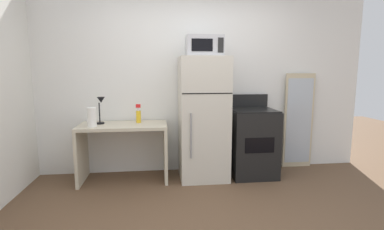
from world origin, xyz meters
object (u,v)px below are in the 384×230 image
Objects in this scene: desk at (124,141)px; microwave at (204,46)px; paper_towel_roll at (92,117)px; oven_range at (252,142)px; desk_lamp at (101,106)px; refrigerator at (203,118)px; spray_bottle at (138,115)px; leaning_mirror at (298,121)px.

desk is 2.45× the size of microwave.
paper_towel_roll is 0.52× the size of microwave.
microwave is 0.42× the size of oven_range.
desk_lamp is 1.35m from refrigerator.
refrigerator is 0.76m from oven_range.
refrigerator reaches higher than desk.
spray_bottle is at bearing 173.23° from refrigerator.
paper_towel_roll is (-0.36, -0.14, 0.35)m from desk.
spray_bottle is 0.60m from paper_towel_roll.
refrigerator is at bearing -0.94° from desk.
desk_lamp is at bearing 177.16° from refrigerator.
spray_bottle is 0.86m from refrigerator.
microwave is 1.45m from oven_range.
desk is 0.80× the size of leaning_mirror.
desk is 1.09m from refrigerator.
spray_bottle is (0.19, 0.08, 0.33)m from desk.
oven_range reaches higher than desk.
spray_bottle is (0.48, 0.04, -0.14)m from desk_lamp.
leaning_mirror is at bearing 10.13° from refrigerator.
paper_towel_roll is at bearing -158.13° from spray_bottle.
refrigerator is 3.51× the size of microwave.
desk is at bearing -9.80° from desk_lamp.
microwave is at bearing -89.68° from refrigerator.
microwave is (1.05, -0.04, 1.23)m from desk.
oven_range is at bearing 3.51° from paper_towel_roll.
desk is 1.61m from microwave.
refrigerator is 0.94m from microwave.
refrigerator reaches higher than desk_lamp.
spray_bottle is 1.04× the size of paper_towel_roll.
oven_range is at bearing -162.14° from leaning_mirror.
leaning_mirror is at bearing 10.92° from microwave.
oven_range is at bearing 0.69° from refrigerator.
leaning_mirror reaches higher than desk.
microwave is (0.00, -0.02, 0.94)m from refrigerator.
microwave is (1.33, -0.09, 0.76)m from desk_lamp.
refrigerator is 1.15× the size of leaning_mirror.
paper_towel_roll is at bearing -175.99° from microwave.
desk_lamp is 2.83m from leaning_mirror.
paper_towel_roll reaches higher than desk.
microwave is (0.86, -0.12, 0.90)m from spray_bottle.
desk_lamp is at bearing 67.52° from paper_towel_roll.
refrigerator is (1.33, -0.07, -0.18)m from desk_lamp.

